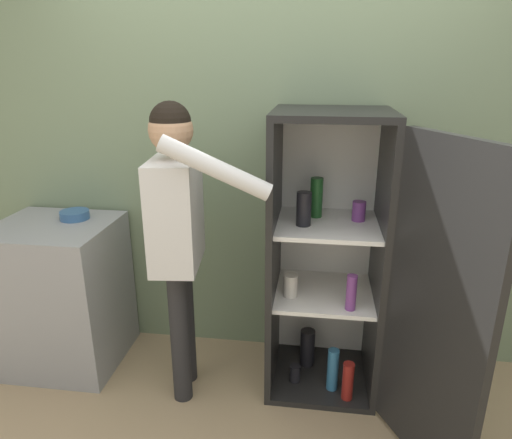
# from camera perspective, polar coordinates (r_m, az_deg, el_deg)

# --- Properties ---
(wall_back) EXTENTS (7.00, 0.06, 2.55)m
(wall_back) POSITION_cam_1_polar(r_m,az_deg,el_deg) (2.78, 2.25, 7.48)
(wall_back) COLOR gray
(wall_back) RESTS_ON ground_plane
(refrigerator) EXTENTS (0.94, 1.13, 1.61)m
(refrigerator) POSITION_cam_1_polar(r_m,az_deg,el_deg) (2.52, 11.13, -5.75)
(refrigerator) COLOR black
(refrigerator) RESTS_ON ground_plane
(person) EXTENTS (0.67, 0.55, 1.66)m
(person) POSITION_cam_1_polar(r_m,az_deg,el_deg) (2.41, -9.75, 0.12)
(person) COLOR #262628
(person) RESTS_ON ground_plane
(counter) EXTENTS (0.70, 0.62, 0.92)m
(counter) POSITION_cam_1_polar(r_m,az_deg,el_deg) (3.13, -23.13, -8.56)
(counter) COLOR gray
(counter) RESTS_ON ground_plane
(bowl) EXTENTS (0.17, 0.17, 0.05)m
(bowl) POSITION_cam_1_polar(r_m,az_deg,el_deg) (3.00, -21.72, 0.54)
(bowl) COLOR #335B8E
(bowl) RESTS_ON counter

